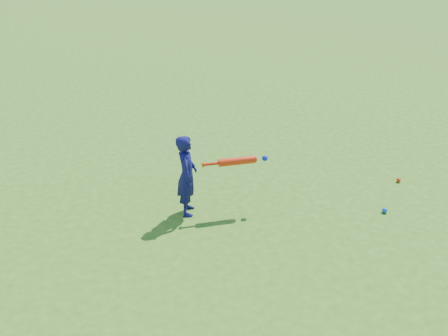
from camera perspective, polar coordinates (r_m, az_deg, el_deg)
The scene contains 5 objects.
ground at distance 7.00m, azimuth -7.40°, elevation -4.20°, with size 80.00×80.00×0.00m, color #346919.
child at distance 6.52m, azimuth -4.26°, elevation -0.85°, with size 0.41×0.27×1.11m, color #11104E.
ground_ball_red at distance 7.97m, azimuth 19.32°, elevation -1.31°, with size 0.07×0.07×0.07m, color red.
ground_ball_blue at distance 7.08m, azimuth 17.88°, elevation -4.63°, with size 0.07×0.07×0.07m, color blue.
bat_swing at distance 6.54m, azimuth 1.76°, elevation 0.81°, with size 0.89×0.10×0.10m.
Camera 1 is at (-0.54, -6.04, 3.49)m, focal length 40.00 mm.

